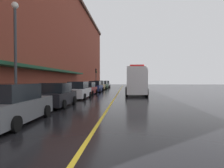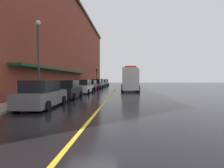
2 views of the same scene
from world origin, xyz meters
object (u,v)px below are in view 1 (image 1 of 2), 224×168
(parked_car_0, at_px, (13,105))
(parked_car_1, at_px, (58,95))
(parked_car_4, at_px, (96,87))
(box_truck, at_px, (136,81))
(parked_car_2, at_px, (79,91))
(traffic_light_near, at_px, (96,75))
(parking_meter_1, at_px, (96,84))
(parked_car_5, at_px, (99,86))
(parked_car_3, at_px, (88,89))
(parking_meter_0, at_px, (92,85))
(parked_car_6, at_px, (103,85))
(street_lamp_left, at_px, (15,43))
(parked_car_7, at_px, (106,84))

(parked_car_0, xyz_separation_m, parked_car_1, (-0.04, 5.74, -0.02))
(parked_car_4, distance_m, box_truck, 8.85)
(parked_car_2, bearing_deg, traffic_light_near, 4.50)
(parked_car_0, distance_m, parking_meter_1, 32.27)
(parked_car_5, relative_size, parking_meter_1, 3.33)
(parked_car_3, bearing_deg, parked_car_1, -178.78)
(parked_car_0, xyz_separation_m, parked_car_5, (-0.09, 28.40, 0.02))
(parked_car_0, xyz_separation_m, box_truck, (6.47, 17.06, 0.96))
(parking_meter_0, bearing_deg, parked_car_2, -84.76)
(parking_meter_0, bearing_deg, traffic_light_near, 89.13)
(parked_car_3, relative_size, parked_car_5, 1.04)
(parked_car_4, relative_size, parked_car_5, 1.01)
(parked_car_6, distance_m, traffic_light_near, 3.30)
(parked_car_0, height_order, street_lamp_left, street_lamp_left)
(parked_car_3, relative_size, parked_car_7, 0.93)
(parked_car_0, height_order, parked_car_1, parked_car_0)
(parked_car_1, relative_size, parked_car_5, 1.03)
(parked_car_3, bearing_deg, parked_car_2, -177.54)
(parked_car_3, distance_m, parking_meter_1, 15.15)
(parked_car_2, bearing_deg, parking_meter_0, 5.71)
(parked_car_3, distance_m, street_lamp_left, 14.27)
(parked_car_2, height_order, parked_car_4, same)
(parked_car_6, bearing_deg, parking_meter_1, 138.70)
(parking_meter_0, relative_size, parking_meter_1, 1.00)
(parking_meter_1, distance_m, traffic_light_near, 2.12)
(parked_car_1, xyz_separation_m, parked_car_5, (-0.05, 22.66, 0.04))
(box_truck, bearing_deg, parked_car_7, -163.88)
(parked_car_1, distance_m, parked_car_6, 28.04)
(parked_car_1, bearing_deg, parked_car_0, 179.18)
(parking_meter_0, height_order, street_lamp_left, street_lamp_left)
(parked_car_0, relative_size, parked_car_2, 1.08)
(street_lamp_left, bearing_deg, parked_car_3, 81.81)
(parked_car_3, height_order, parking_meter_0, parked_car_3)
(parked_car_2, distance_m, parked_car_5, 16.75)
(parked_car_6, bearing_deg, parked_car_1, -178.26)
(parked_car_0, distance_m, parked_car_1, 5.74)
(parked_car_2, height_order, parked_car_5, parked_car_5)
(traffic_light_near, bearing_deg, street_lamp_left, -91.33)
(parked_car_4, height_order, parking_meter_0, parked_car_4)
(parking_meter_0, bearing_deg, parked_car_5, 21.91)
(parked_car_3, bearing_deg, parked_car_5, 1.46)
(parked_car_0, xyz_separation_m, parked_car_6, (0.03, 33.77, -0.04))
(parked_car_6, bearing_deg, parked_car_0, -178.16)
(parked_car_4, bearing_deg, parked_car_2, -178.43)
(parked_car_2, bearing_deg, parked_car_1, 179.32)
(parked_car_7, relative_size, parking_meter_1, 3.72)
(street_lamp_left, height_order, traffic_light_near, street_lamp_left)
(parked_car_4, xyz_separation_m, street_lamp_left, (-2.03, -19.56, 3.54))
(parked_car_5, relative_size, box_truck, 0.57)
(parked_car_3, relative_size, parking_meter_1, 3.46)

